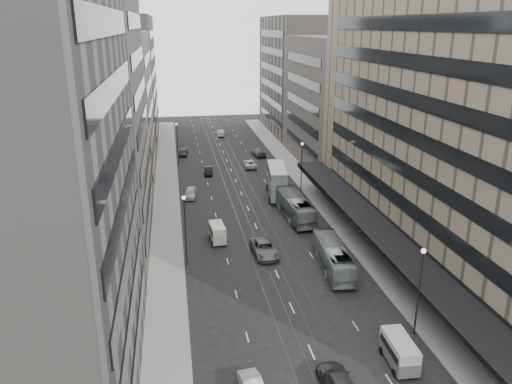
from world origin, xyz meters
TOP-DOWN VIEW (x-y plane):
  - ground at (0.00, 0.00)m, footprint 220.00×220.00m
  - sidewalk_right at (12.00, 37.50)m, footprint 4.00×125.00m
  - sidewalk_left at (-12.00, 37.50)m, footprint 4.00×125.00m
  - department_store at (21.45, 8.00)m, footprint 19.20×60.00m
  - building_right_mid at (21.50, 52.00)m, footprint 15.00×28.00m
  - building_right_far at (21.50, 82.00)m, footprint 15.00×32.00m
  - building_left_a at (-21.50, -8.00)m, footprint 15.00×28.00m
  - building_left_b at (-21.50, 19.00)m, footprint 15.00×26.00m
  - building_left_c at (-21.50, 46.00)m, footprint 15.00×28.00m
  - building_left_d at (-21.50, 79.00)m, footprint 15.00×38.00m
  - lamp_right_near at (9.70, -5.00)m, footprint 0.44×0.44m
  - lamp_right_far at (9.70, 35.00)m, footprint 0.44×0.44m
  - lamp_left_near at (-9.70, 12.00)m, footprint 0.44×0.44m
  - lamp_left_far at (-9.70, 55.00)m, footprint 0.44×0.44m
  - bus_near at (6.42, 8.14)m, footprint 3.47×11.08m
  - bus_far at (5.91, 24.12)m, footprint 3.43×12.19m
  - double_decker at (5.35, 33.46)m, footprint 3.76×9.32m
  - vw_microbus at (6.50, -8.68)m, footprint 2.13×4.38m
  - panel_van at (-5.63, 17.68)m, footprint 2.06×3.82m
  - sedan_2 at (-0.50, 12.98)m, footprint 2.94×5.93m
  - sedan_3 at (0.67, -10.85)m, footprint 2.37×5.46m
  - sedan_4 at (-8.24, 35.28)m, footprint 2.52×4.93m
  - sedan_5 at (-4.41, 47.74)m, footprint 1.80×4.14m
  - sedan_6 at (3.88, 51.17)m, footprint 2.73×5.33m
  - sedan_7 at (6.99, 59.78)m, footprint 2.69×5.77m
  - sedan_8 at (-8.50, 62.28)m, footprint 2.23×4.39m
  - sedan_9 at (1.12, 80.24)m, footprint 1.92×4.90m

SIDE VIEW (x-z plane):
  - ground at x=0.00m, z-range 0.00..0.00m
  - sidewalk_right at x=12.00m, z-range 0.00..0.15m
  - sidewalk_left at x=-12.00m, z-range 0.00..0.15m
  - sedan_5 at x=-4.41m, z-range 0.00..1.33m
  - sedan_8 at x=-8.50m, z-range 0.00..1.43m
  - sedan_6 at x=3.88m, z-range 0.00..1.44m
  - sedan_3 at x=0.67m, z-range 0.00..1.56m
  - sedan_9 at x=1.12m, z-range 0.00..1.59m
  - sedan_4 at x=-8.24m, z-range 0.00..1.61m
  - sedan_2 at x=-0.50m, z-range 0.00..1.62m
  - sedan_7 at x=6.99m, z-range 0.00..1.63m
  - panel_van at x=-5.63m, z-range 0.12..2.45m
  - vw_microbus at x=6.50m, z-range 0.13..2.45m
  - bus_near at x=6.42m, z-range 0.00..3.04m
  - bus_far at x=5.91m, z-range 0.00..3.36m
  - double_decker at x=5.35m, z-range 0.20..5.15m
  - lamp_right_near at x=9.70m, z-range 1.04..9.36m
  - lamp_right_far at x=9.70m, z-range 1.04..9.36m
  - lamp_left_near at x=-9.70m, z-range 1.04..9.36m
  - lamp_left_far at x=-9.70m, z-range 1.04..9.36m
  - building_right_mid at x=21.50m, z-range 0.00..24.00m
  - building_left_c at x=-21.50m, z-range 0.00..25.00m
  - building_right_far at x=21.50m, z-range 0.00..28.00m
  - building_left_d at x=-21.50m, z-range 0.00..28.00m
  - department_store at x=21.45m, z-range -0.05..29.95m
  - building_left_a at x=-21.50m, z-range 0.00..30.00m
  - building_left_b at x=-21.50m, z-range 0.00..34.00m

